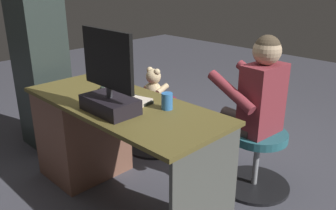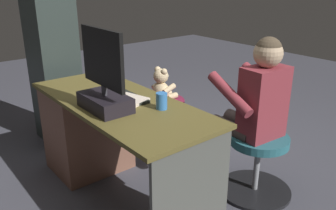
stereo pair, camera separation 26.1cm
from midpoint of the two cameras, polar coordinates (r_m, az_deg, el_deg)
name	(u,v)px [view 2 (the right image)]	position (r m, az deg, el deg)	size (l,w,h in m)	color
ground_plane	(161,177)	(2.95, 1.41, -11.60)	(10.00, 10.00, 0.00)	#44444E
desk	(94,128)	(2.88, -9.38, -3.68)	(1.56, 0.64, 0.75)	brown
monitor	(104,86)	(2.23, -6.98, 2.94)	(0.46, 0.22, 0.52)	black
keyboard	(125,96)	(2.49, -4.02, 1.43)	(0.42, 0.14, 0.02)	black
computer_mouse	(108,85)	(2.72, -6.93, 3.21)	(0.06, 0.10, 0.04)	#242F25
cup	(162,101)	(2.26, 2.27, 0.59)	(0.07, 0.07, 0.11)	#3372BF
tv_remote	(102,91)	(2.61, -7.76, 2.22)	(0.04, 0.15, 0.02)	black
notebook_binder	(123,102)	(2.36, -4.09, 0.36)	(0.22, 0.30, 0.02)	beige
office_chair_teddy	(161,121)	(3.34, 1.13, -2.57)	(0.57, 0.57, 0.47)	black
teddy_bear	(162,85)	(3.22, 1.32, 3.14)	(0.22, 0.22, 0.31)	beige
visitor_chair	(257,161)	(2.76, 16.89, -8.68)	(0.54, 0.54, 0.47)	black
person	(253,103)	(2.62, 16.30, 0.33)	(0.54, 0.50, 1.18)	maroon
equipment_rack	(54,66)	(3.49, -15.88, 6.07)	(0.44, 0.36, 1.49)	#27312E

